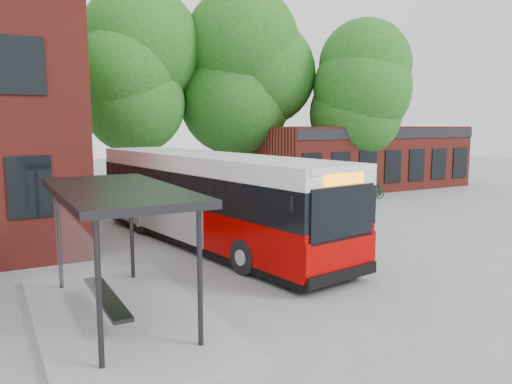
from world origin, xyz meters
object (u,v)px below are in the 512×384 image
bicycle_2 (322,195)px  bicycle_7 (373,191)px  city_bus (210,200)px  bicycle_0 (278,195)px  bicycle_4 (319,192)px  bicycle_extra_0 (374,188)px  bicycle_6 (348,190)px  bus_shelter (119,253)px  bicycle_5 (344,190)px  bicycle_3 (306,191)px  bicycle_1 (318,195)px

bicycle_2 → bicycle_7: size_ratio=1.09×
city_bus → bicycle_2: 10.33m
bicycle_0 → bicycle_2: bearing=-116.3°
bicycle_4 → bicycle_7: size_ratio=1.21×
bicycle_4 → bicycle_7: (2.99, -0.96, -0.03)m
bicycle_2 → bicycle_extra_0: (4.21, 0.68, 0.07)m
bicycle_6 → bus_shelter: bearing=129.9°
city_bus → bicycle_0: 9.24m
bicycle_2 → bicycle_extra_0: size_ratio=0.98×
bicycle_0 → bicycle_5: size_ratio=1.24×
bicycle_5 → bicycle_6: size_ratio=0.87×
bicycle_5 → bus_shelter: bearing=146.3°
bicycle_4 → bicycle_6: 2.00m
bicycle_6 → bicycle_2: bearing=112.6°
bicycle_3 → bicycle_4: bicycle_3 is taller
bicycle_5 → bicycle_6: 0.25m
city_bus → bicycle_6: city_bus is taller
bus_shelter → bicycle_4: size_ratio=3.74×
bicycle_extra_0 → bicycle_5: bearing=69.0°
bicycle_3 → city_bus: bearing=111.9°
bus_shelter → city_bus: size_ratio=0.56×
bicycle_2 → bicycle_extra_0: bicycle_extra_0 is taller
bicycle_0 → bicycle_3: (2.02, 0.35, 0.01)m
bicycle_3 → bicycle_7: bicycle_3 is taller
bicycle_0 → bicycle_7: bearing=-103.6°
bicycle_5 → bicycle_extra_0: size_ratio=0.88×
bicycle_7 → bus_shelter: bearing=125.1°
city_bus → bicycle_5: size_ratio=8.20×
bicycle_4 → city_bus: bearing=106.9°
bicycle_3 → bicycle_6: 2.53m
city_bus → bicycle_1: city_bus is taller
bicycle_5 → bicycle_7: bicycle_7 is taller
bicycle_4 → bicycle_5: bearing=-99.4°
city_bus → bicycle_2: bearing=22.5°
bicycle_4 → bicycle_0: bearing=68.0°
bicycle_2 → bicycle_5: bearing=-56.0°
bicycle_6 → bicycle_7: 1.40m
bicycle_2 → bicycle_4: (0.36, 0.77, 0.05)m
bicycle_3 → bicycle_1: bearing=150.7°
bicycle_6 → bicycle_7: bearing=-131.2°
city_bus → bicycle_0: (6.62, 6.34, -1.08)m
bicycle_4 → bicycle_extra_0: (3.85, -0.09, 0.03)m
bicycle_3 → bicycle_extra_0: bearing=-114.4°
bicycle_5 → bicycle_7: 1.65m
bus_shelter → bicycle_5: size_ratio=4.62×
city_bus → bicycle_3: 10.98m
city_bus → bicycle_2: city_bus is taller
bicycle_1 → bicycle_4: bearing=-28.1°
bicycle_extra_0 → bicycle_1: bearing=91.4°
bicycle_3 → bicycle_5: size_ratio=1.10×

